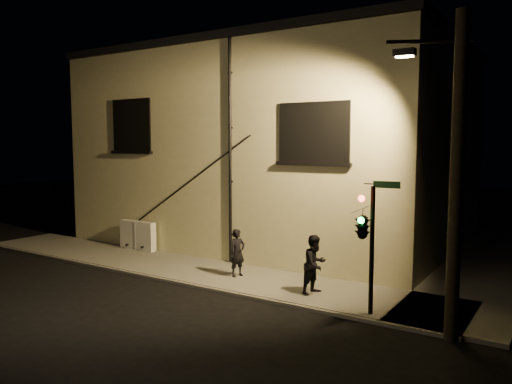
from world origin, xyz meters
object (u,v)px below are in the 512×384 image
Objects in this scene: utility_cabinet at (138,235)px; streetlamp_pole at (454,171)px; pedestrian_b at (315,264)px; pedestrian_a at (238,253)px; traffic_signal at (363,225)px.

streetlamp_pole reaches higher than utility_cabinet.
utility_cabinet is 9.24m from pedestrian_b.
pedestrian_a reaches higher than utility_cabinet.
traffic_signal is at bearing -103.04° from pedestrian_b.
pedestrian_b is 0.50× the size of traffic_signal.
streetlamp_pole is (2.24, -0.26, 1.49)m from traffic_signal.
utility_cabinet is 0.52× the size of traffic_signal.
traffic_signal reaches higher than pedestrian_a.
pedestrian_b reaches higher than pedestrian_a.
utility_cabinet is at bearing 168.14° from streetlamp_pole.
streetlamp_pole is at bearing -6.52° from traffic_signal.
pedestrian_b is at bearing 163.42° from streetlamp_pole.
pedestrian_a is 5.33m from traffic_signal.
utility_cabinet is 1.14× the size of pedestrian_a.
utility_cabinet is 13.86m from streetlamp_pole.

